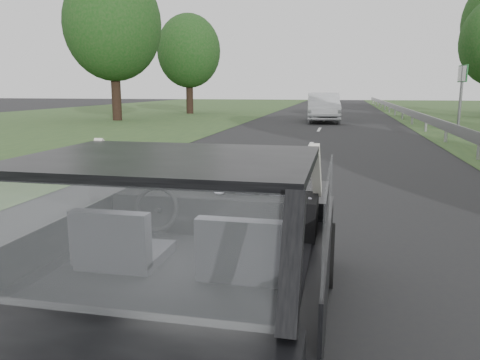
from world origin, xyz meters
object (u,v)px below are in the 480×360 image
at_px(other_car, 323,107).
at_px(highway_sign, 460,101).
at_px(subject_car, 194,252).
at_px(cat, 246,185).

distance_m(other_car, highway_sign, 8.43).
relative_size(other_car, highway_sign, 1.77).
bearing_deg(subject_car, other_car, 90.15).
distance_m(cat, other_car, 22.44).
relative_size(cat, other_car, 0.11).
xyz_separation_m(cat, highway_sign, (5.13, 16.01, 0.25)).
distance_m(subject_car, other_car, 23.06).
bearing_deg(other_car, cat, -93.66).
height_order(other_car, highway_sign, highway_sign).
distance_m(subject_car, highway_sign, 17.48).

